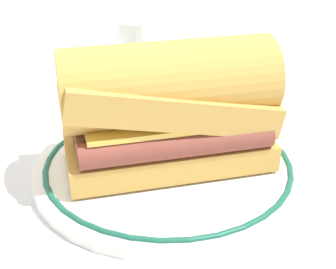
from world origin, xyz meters
TOP-DOWN VIEW (x-y plane):
  - ground_plane at (0.00, 0.00)m, footprint 1.50×1.50m
  - plate at (0.02, -0.02)m, footprint 0.28×0.28m
  - sausage_sandwich at (0.02, -0.02)m, footprint 0.22×0.15m
  - drinking_glass at (0.12, 0.23)m, footprint 0.06×0.06m

SIDE VIEW (x-z plane):
  - ground_plane at x=0.00m, z-range 0.00..0.00m
  - plate at x=0.02m, z-range 0.00..0.02m
  - drinking_glass at x=0.12m, z-range -0.01..0.09m
  - sausage_sandwich at x=0.02m, z-range 0.01..0.14m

